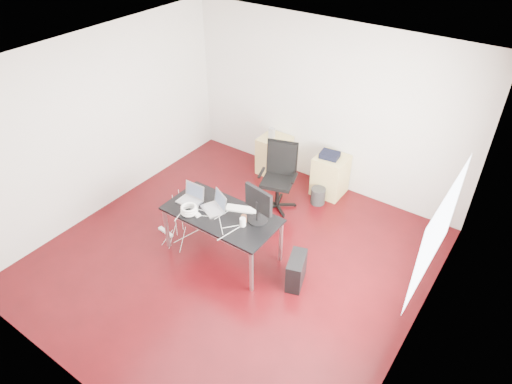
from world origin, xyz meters
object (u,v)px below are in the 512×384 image
Objects in this scene: desk at (222,217)px; office_chair at (279,173)px; filing_cabinet_left at (274,155)px; pc_tower at (296,270)px; filing_cabinet_right at (330,175)px.

office_chair is at bearing 89.81° from desk.
office_chair is 1.01m from filing_cabinet_left.
pc_tower is (1.74, -2.12, -0.13)m from filing_cabinet_left.
filing_cabinet_left and filing_cabinet_right have the same top height.
desk is 2.29× the size of filing_cabinet_right.
desk reaches higher than filing_cabinet_right.
filing_cabinet_right is at bearing 76.40° from desk.
office_chair is at bearing 112.07° from pc_tower.
desk reaches higher than pc_tower.
office_chair reaches higher than filing_cabinet_left.
desk is 2.31m from filing_cabinet_right.
office_chair reaches higher than pc_tower.
filing_cabinet_left reaches higher than pc_tower.
filing_cabinet_right is (0.54, 2.23, -0.33)m from desk.
desk is 3.56× the size of pc_tower.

